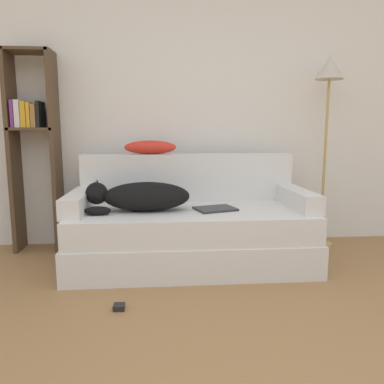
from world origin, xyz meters
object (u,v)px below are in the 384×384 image
object	(u,v)px
couch	(191,237)
dog	(141,196)
throw_pillow	(150,147)
power_adapter	(119,307)
floor_lamp	(329,88)
bookshelf	(33,140)
laptop	(215,209)

from	to	relation	value
couch	dog	distance (m)	0.52
throw_pillow	power_adapter	size ratio (longest dim) A/B	6.68
floor_lamp	power_adapter	xyz separation A→B (m)	(-1.75, -1.16, -1.42)
power_adapter	bookshelf	bearing A→B (deg)	123.89
throw_pillow	bookshelf	size ratio (longest dim) A/B	0.26
throw_pillow	power_adapter	distance (m)	1.47
couch	throw_pillow	distance (m)	0.86
bookshelf	floor_lamp	xyz separation A→B (m)	(2.59, -0.10, 0.45)
dog	laptop	size ratio (longest dim) A/B	2.24
couch	bookshelf	size ratio (longest dim) A/B	1.08
laptop	throw_pillow	xyz separation A→B (m)	(-0.51, 0.44, 0.46)
laptop	dog	bearing A→B (deg)	161.06
throw_pillow	power_adapter	bearing A→B (deg)	-98.53
throw_pillow	couch	bearing A→B (deg)	-49.47
floor_lamp	bookshelf	bearing A→B (deg)	177.74
laptop	power_adapter	size ratio (longest dim) A/B	5.26
bookshelf	floor_lamp	size ratio (longest dim) A/B	1.01
laptop	floor_lamp	bearing A→B (deg)	5.49
dog	power_adapter	size ratio (longest dim) A/B	11.79
couch	floor_lamp	distance (m)	1.79
couch	dog	bearing A→B (deg)	-173.14
laptop	bookshelf	distance (m)	1.71
couch	throw_pillow	bearing A→B (deg)	130.53
laptop	throw_pillow	bearing A→B (deg)	121.59
dog	throw_pillow	size ratio (longest dim) A/B	1.77
couch	throw_pillow	world-z (taller)	throw_pillow
bookshelf	dog	bearing A→B (deg)	-29.99
dog	bookshelf	world-z (taller)	bookshelf
dog	floor_lamp	distance (m)	1.91
throw_pillow	floor_lamp	xyz separation A→B (m)	(1.58, 0.02, 0.51)
laptop	bookshelf	xyz separation A→B (m)	(-1.53, 0.56, 0.53)
throw_pillow	floor_lamp	size ratio (longest dim) A/B	0.26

